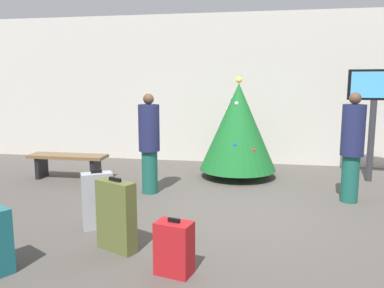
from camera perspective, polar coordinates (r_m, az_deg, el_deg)
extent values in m
plane|color=#514C47|center=(5.86, 6.08, -9.65)|extent=(16.00, 16.00, 0.00)
cube|color=beige|center=(9.14, 7.96, 7.91)|extent=(16.00, 0.20, 3.41)
cylinder|color=#4C3319|center=(7.84, 6.62, -4.23)|extent=(0.12, 0.12, 0.16)
cone|color=#196628|center=(7.68, 6.74, 2.50)|extent=(1.50, 1.50, 1.69)
sphere|color=#F2D84C|center=(7.63, 6.87, 9.25)|extent=(0.12, 0.12, 0.12)
sphere|color=silver|center=(7.49, 6.50, 5.88)|extent=(0.08, 0.08, 0.08)
sphere|color=red|center=(7.32, 8.89, -0.90)|extent=(0.08, 0.08, 0.08)
sphere|color=blue|center=(7.26, 6.31, -0.13)|extent=(0.08, 0.08, 0.08)
sphere|color=silver|center=(7.70, 5.22, 5.03)|extent=(0.08, 0.08, 0.08)
sphere|color=blue|center=(7.72, 5.96, 6.38)|extent=(0.08, 0.08, 0.08)
cylinder|color=#333338|center=(8.10, 24.65, 0.39)|extent=(0.12, 0.12, 1.54)
cube|color=black|center=(8.03, 25.15, 7.83)|extent=(0.95, 0.18, 0.56)
cube|color=#4CB2F2|center=(7.98, 25.24, 7.82)|extent=(0.85, 0.10, 0.48)
cube|color=brown|center=(7.94, -17.67, -1.70)|extent=(1.51, 0.44, 0.06)
cube|color=black|center=(8.27, -21.08, -3.17)|extent=(0.08, 0.35, 0.42)
cube|color=black|center=(7.74, -13.86, -3.62)|extent=(0.08, 0.35, 0.42)
cylinder|color=#19594C|center=(6.68, -6.18, -4.07)|extent=(0.26, 0.26, 0.73)
cylinder|color=#1E234C|center=(6.55, -6.29, 2.36)|extent=(0.40, 0.40, 0.78)
sphere|color=brown|center=(6.51, -6.37, 6.54)|extent=(0.18, 0.18, 0.18)
cylinder|color=#19594C|center=(6.64, 22.05, -4.71)|extent=(0.26, 0.26, 0.74)
cylinder|color=#1E234C|center=(6.51, 22.45, 1.87)|extent=(0.40, 0.40, 0.79)
sphere|color=brown|center=(6.47, 22.71, 6.15)|extent=(0.18, 0.18, 0.18)
cube|color=#B2191E|center=(3.96, -2.62, -14.93)|extent=(0.40, 0.30, 0.53)
cube|color=black|center=(3.86, -2.65, -11.05)|extent=(0.13, 0.06, 0.04)
cube|color=#9EA0A5|center=(5.22, -13.61, -8.03)|extent=(0.43, 0.36, 0.73)
cube|color=black|center=(5.12, -13.77, -3.91)|extent=(0.13, 0.09, 0.04)
cube|color=#59602D|center=(4.50, -11.00, -10.27)|extent=(0.51, 0.36, 0.80)
cube|color=black|center=(4.38, -11.16, -5.10)|extent=(0.17, 0.10, 0.04)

